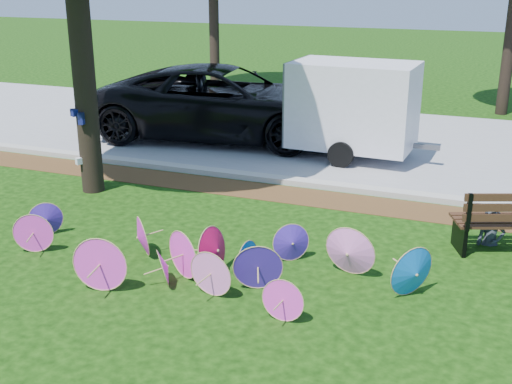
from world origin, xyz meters
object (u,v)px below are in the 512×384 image
at_px(black_van, 224,103).
at_px(cargo_trailer, 354,105).
at_px(person_left, 494,208).
at_px(parasol_pile, 215,256).

height_order(black_van, cargo_trailer, cargo_trailer).
bearing_deg(cargo_trailer, black_van, 172.37).
bearing_deg(cargo_trailer, person_left, -49.79).
height_order(parasol_pile, cargo_trailer, cargo_trailer).
xyz_separation_m(parasol_pile, cargo_trailer, (0.36, 7.04, 0.94)).
bearing_deg(black_van, person_left, -133.17).
xyz_separation_m(parasol_pile, black_van, (-3.26, 7.68, 0.61)).
bearing_deg(black_van, cargo_trailer, -107.80).
height_order(parasol_pile, person_left, person_left).
distance_m(parasol_pile, person_left, 4.61).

